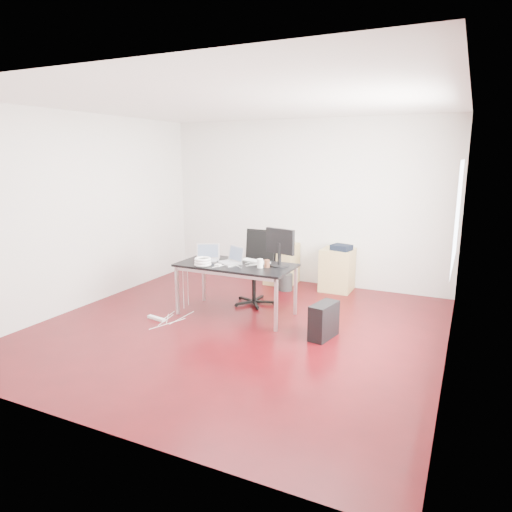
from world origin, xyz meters
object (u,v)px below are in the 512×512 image
at_px(filing_cabinet_right, 337,270).
at_px(pc_tower, 324,321).
at_px(filing_cabinet_left, 282,264).
at_px(desk, 236,268).
at_px(office_chair, 257,264).

bearing_deg(filing_cabinet_right, pc_tower, -78.81).
xyz_separation_m(filing_cabinet_left, pc_tower, (1.40, -2.07, -0.13)).
distance_m(desk, filing_cabinet_right, 2.04).
bearing_deg(pc_tower, filing_cabinet_left, 135.44).
height_order(desk, filing_cabinet_left, desk).
xyz_separation_m(filing_cabinet_right, pc_tower, (0.41, -2.07, -0.13)).
bearing_deg(desk, pc_tower, -12.18).
bearing_deg(desk, filing_cabinet_right, 61.79).
relative_size(desk, filing_cabinet_right, 2.29).
bearing_deg(pc_tower, desk, 179.14).
bearing_deg(office_chair, filing_cabinet_right, 51.65).
relative_size(office_chair, filing_cabinet_left, 1.54).
bearing_deg(filing_cabinet_left, pc_tower, -55.89).
distance_m(filing_cabinet_left, pc_tower, 2.50).
relative_size(filing_cabinet_right, pc_tower, 1.56).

